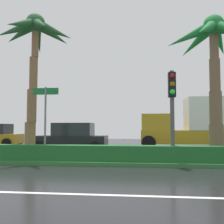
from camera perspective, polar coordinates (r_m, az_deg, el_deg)
The scene contains 9 objects.
ground_plane at distance 13.67m, azimuth -14.51°, elevation -9.55°, with size 90.00×42.00×0.10m, color black.
median_strip at distance 12.73m, azimuth -16.12°, elevation -9.43°, with size 85.50×4.00×0.15m, color #2D6B33.
median_hedge at distance 11.42m, azimuth -18.81°, elevation -8.21°, with size 76.50×0.70×0.60m.
palm_tree_centre_left at distance 13.49m, azimuth -16.40°, elevation 14.23°, with size 3.68×3.60×6.73m.
palm_tree_centre at distance 12.61m, azimuth 21.12°, elevation 12.59°, with size 4.22×3.92×6.24m.
traffic_signal_median_right at distance 10.45m, azimuth 12.86°, elevation 2.85°, with size 0.28×0.43×3.51m.
street_name_sign at distance 11.38m, azimuth -14.20°, elevation -0.09°, with size 1.10×0.08×3.00m.
car_in_traffic_third at distance 16.10m, azimuth -8.68°, elevation -5.54°, with size 4.30×2.02×1.72m.
box_truck_lead at distance 18.87m, azimuth 16.28°, elevation -2.93°, with size 6.40×2.64×3.46m.
Camera 1 is at (4.82, -3.70, 1.45)m, focal length 42.30 mm.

